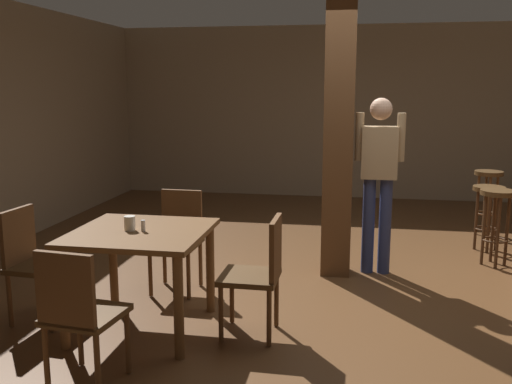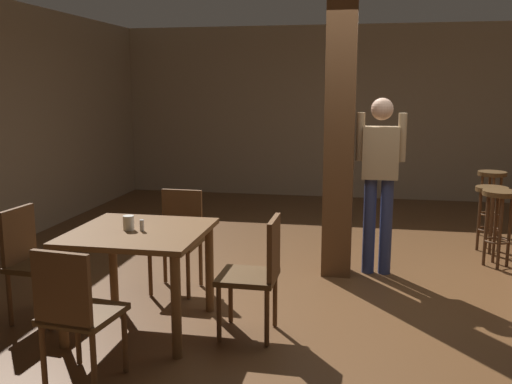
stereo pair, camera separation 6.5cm
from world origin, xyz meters
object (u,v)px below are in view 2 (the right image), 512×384
Objects in this scene: standing_person at (380,173)px; bar_stool_near at (499,210)px; bar_stool_mid at (491,203)px; bar_stool_far at (491,188)px; chair_north at (178,235)px; chair_south at (75,310)px; chair_west at (33,258)px; salt_shaker at (142,225)px; napkin_cup at (129,223)px; chair_east at (258,270)px; dining_table at (140,246)px.

bar_stool_near is at bearing 20.60° from standing_person.
bar_stool_mid is 0.73m from bar_stool_far.
chair_south is at bearing -91.40° from chair_north.
chair_north is 1.26m from chair_west.
napkin_cup is at bearing 173.23° from salt_shaker.
chair_north is at bearing 92.12° from salt_shaker.
chair_north is 1.11× the size of bar_stool_far.
chair_north is 4.06m from bar_stool_far.
napkin_cup is 0.06× the size of standing_person.
salt_shaker is at bearing -6.77° from napkin_cup.
standing_person is (1.82, 2.59, 0.50)m from chair_south.
chair_north is at bearing 85.22° from napkin_cup.
chair_west is at bearing -135.24° from chair_north.
standing_person reaches higher than chair_east.
chair_west reaches higher than bar_stool_mid.
salt_shaker is at bearing -1.72° from chair_west.
bar_stool_far is (3.14, 3.45, -0.22)m from salt_shaker.
chair_north is 2.01m from standing_person.
bar_stool_far is (3.17, 2.53, 0.09)m from chair_north.
salt_shaker is (0.08, 0.88, 0.31)m from chair_south.
dining_table is 0.92m from chair_south.
chair_south reaches higher than salt_shaker.
napkin_cup is 4.73m from bar_stool_far.
chair_east is (0.89, -0.86, 0.00)m from chair_north.
dining_table is at bearing 12.00° from napkin_cup.
bar_stool_mid is (3.07, 3.62, 0.04)m from chair_south.
dining_table is at bearing -136.73° from standing_person.
salt_shaker is at bearing -135.66° from standing_person.
chair_north is (0.00, 0.89, -0.14)m from dining_table.
chair_north reaches higher than salt_shaker.
napkin_cup reaches higher than dining_table.
dining_table is 1.10× the size of chair_south.
bar_stool_far is (3.22, 4.33, 0.09)m from chair_south.
standing_person is 2.14× the size of bar_stool_far.
bar_stool_far reaches higher than dining_table.
napkin_cup is 2.52m from standing_person.
chair_east reaches higher than bar_stool_near.
chair_south is at bearing -134.92° from bar_stool_near.
salt_shaker reaches higher than bar_stool_far.
chair_east is (0.94, 0.94, 0.00)m from chair_south.
napkin_cup is 1.27× the size of salt_shaker.
bar_stool_mid is at bearing 30.93° from chair_north.
dining_table is at bearing 141.36° from salt_shaker.
napkin_cup is (-0.03, 0.90, 0.32)m from chair_south.
dining_table is at bearing -138.28° from bar_stool_mid.
standing_person is 2.18× the size of bar_stool_near.
chair_east is 0.52× the size of standing_person.
napkin_cup is at bearing -137.62° from standing_person.
dining_table is 11.54× the size of salt_shaker.
bar_stool_far is at bearing 56.08° from chair_east.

